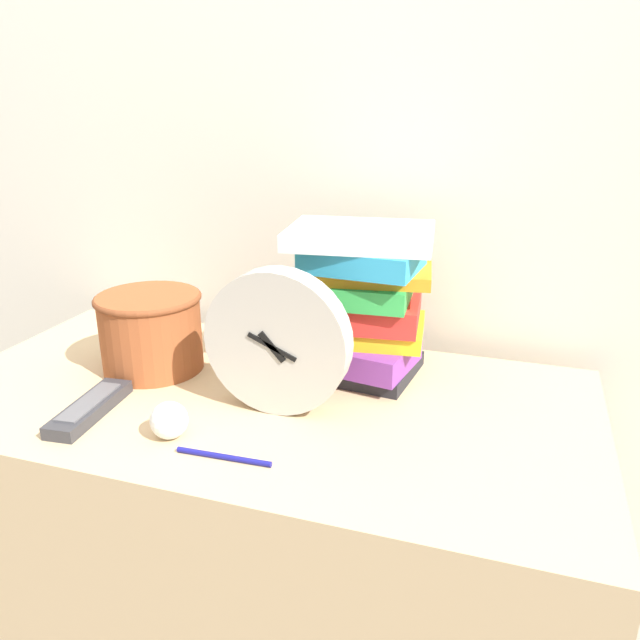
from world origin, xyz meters
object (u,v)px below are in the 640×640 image
object	(u,v)px
desk_clock	(277,342)
tv_remote	(90,408)
book_stack	(357,302)
basket	(151,329)
crumpled_paper_ball	(169,420)
pen	(224,457)

from	to	relation	value
desk_clock	tv_remote	size ratio (longest dim) A/B	1.28
book_stack	basket	xyz separation A→B (m)	(-0.35, -0.09, -0.06)
desk_clock	crumpled_paper_ball	size ratio (longest dim) A/B	4.17
crumpled_paper_ball	tv_remote	bearing A→B (deg)	172.10
book_stack	pen	size ratio (longest dim) A/B	1.97
basket	crumpled_paper_ball	size ratio (longest dim) A/B	3.40
book_stack	pen	world-z (taller)	book_stack
basket	tv_remote	distance (m)	0.19
book_stack	pen	xyz separation A→B (m)	(-0.10, -0.33, -0.13)
pen	basket	bearing A→B (deg)	137.63
tv_remote	book_stack	bearing A→B (deg)	38.35
book_stack	crumpled_paper_ball	xyz separation A→B (m)	(-0.20, -0.30, -0.11)
basket	tv_remote	world-z (taller)	basket
crumpled_paper_ball	pen	xyz separation A→B (m)	(0.10, -0.03, -0.02)
book_stack	crumpled_paper_ball	bearing A→B (deg)	-123.29
tv_remote	basket	bearing A→B (deg)	90.54
desk_clock	basket	world-z (taller)	desk_clock
tv_remote	pen	bearing A→B (deg)	-11.23
crumpled_paper_ball	pen	distance (m)	0.11
basket	desk_clock	bearing A→B (deg)	-15.61
desk_clock	basket	size ratio (longest dim) A/B	1.23
basket	crumpled_paper_ball	distance (m)	0.26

